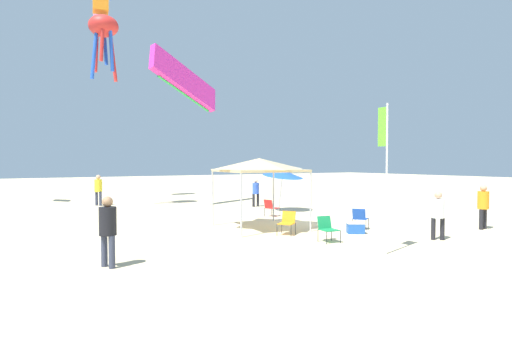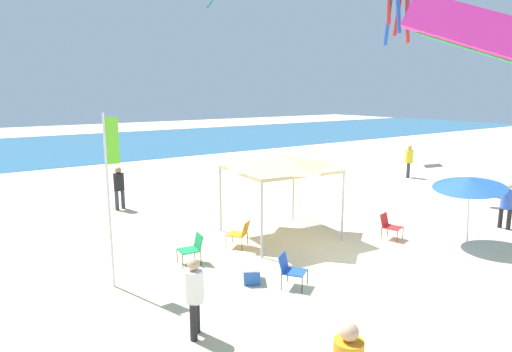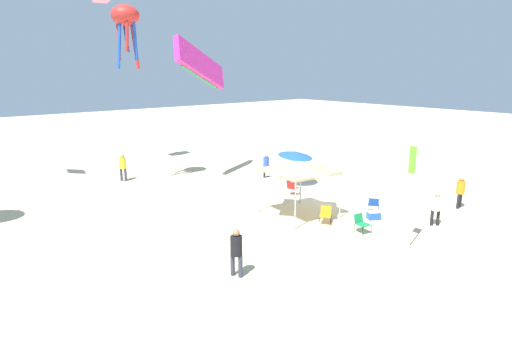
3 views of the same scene
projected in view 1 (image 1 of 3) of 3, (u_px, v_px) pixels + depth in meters
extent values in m
cube|color=beige|center=(313.00, 221.00, 18.65)|extent=(120.00, 120.00, 0.10)
cylinder|color=#B7B7BC|center=(311.00, 202.00, 15.61)|extent=(0.07, 0.07, 2.21)
cylinder|color=#B7B7BC|center=(273.00, 196.00, 18.32)|extent=(0.07, 0.07, 2.21)
cylinder|color=#B7B7BC|center=(241.00, 205.00, 14.43)|extent=(0.07, 0.07, 2.21)
cylinder|color=#B7B7BC|center=(213.00, 198.00, 17.13)|extent=(0.07, 0.07, 2.21)
cube|color=#D1B784|center=(259.00, 171.00, 16.33)|extent=(3.35, 3.18, 0.10)
pyramid|color=#D1B784|center=(259.00, 164.00, 16.32)|extent=(3.28, 3.11, 0.43)
cylinder|color=silver|center=(281.00, 191.00, 22.17)|extent=(0.35, 0.10, 2.14)
cone|color=blue|center=(283.00, 173.00, 22.02)|extent=(2.16, 2.14, 0.67)
cylinder|color=black|center=(280.00, 212.00, 20.03)|extent=(0.02, 0.02, 0.40)
cylinder|color=black|center=(272.00, 211.00, 20.38)|extent=(0.02, 0.02, 0.40)
cylinder|color=black|center=(273.00, 213.00, 19.65)|extent=(0.02, 0.02, 0.40)
cylinder|color=black|center=(265.00, 212.00, 20.00)|extent=(0.02, 0.02, 0.40)
cube|color=red|center=(272.00, 208.00, 20.01)|extent=(0.64, 0.64, 0.03)
cube|color=red|center=(268.00, 204.00, 19.79)|extent=(0.51, 0.26, 0.41)
cylinder|color=black|center=(368.00, 223.00, 16.40)|extent=(0.02, 0.02, 0.40)
cylinder|color=black|center=(355.00, 222.00, 16.62)|extent=(0.02, 0.02, 0.40)
cylinder|color=black|center=(366.00, 225.00, 15.93)|extent=(0.02, 0.02, 0.40)
cylinder|color=black|center=(352.00, 224.00, 16.15)|extent=(0.02, 0.02, 0.40)
cube|color=blue|center=(360.00, 219.00, 16.27)|extent=(0.72, 0.72, 0.03)
cube|color=blue|center=(359.00, 214.00, 16.00)|extent=(0.48, 0.38, 0.41)
cylinder|color=black|center=(327.00, 238.00, 13.24)|extent=(0.02, 0.02, 0.40)
cylinder|color=black|center=(341.00, 237.00, 13.45)|extent=(0.02, 0.02, 0.40)
cylinder|color=black|center=(318.00, 235.00, 13.72)|extent=(0.02, 0.02, 0.40)
cylinder|color=black|center=(331.00, 234.00, 13.92)|extent=(0.02, 0.02, 0.40)
cube|color=#198C4C|center=(329.00, 230.00, 13.58)|extent=(0.59, 0.59, 0.03)
cube|color=#198C4C|center=(324.00, 222.00, 13.84)|extent=(0.20, 0.51, 0.41)
cylinder|color=black|center=(277.00, 230.00, 14.82)|extent=(0.02, 0.02, 0.40)
cylinder|color=black|center=(291.00, 231.00, 14.62)|extent=(0.02, 0.02, 0.40)
cylinder|color=black|center=(282.00, 228.00, 15.30)|extent=(0.02, 0.02, 0.40)
cylinder|color=black|center=(295.00, 229.00, 15.10)|extent=(0.02, 0.02, 0.40)
cube|color=orange|center=(286.00, 224.00, 14.95)|extent=(0.73, 0.73, 0.03)
cube|color=orange|center=(289.00, 217.00, 15.21)|extent=(0.47, 0.40, 0.41)
cube|color=blue|center=(355.00, 228.00, 15.25)|extent=(0.66, 0.72, 0.36)
cube|color=white|center=(356.00, 223.00, 15.24)|extent=(0.67, 0.74, 0.04)
cylinder|color=silver|center=(387.00, 179.00, 11.79)|extent=(0.06, 0.06, 4.24)
cube|color=#66D82D|center=(382.00, 127.00, 11.89)|extent=(0.30, 0.02, 1.10)
cylinder|color=#33384C|center=(100.00, 199.00, 24.81)|extent=(0.16, 0.16, 0.83)
cylinder|color=#33384C|center=(97.00, 199.00, 24.97)|extent=(0.16, 0.16, 0.83)
cylinder|color=yellow|center=(98.00, 186.00, 24.86)|extent=(0.43, 0.43, 0.72)
sphere|color=tan|center=(98.00, 177.00, 24.84)|extent=(0.27, 0.27, 0.27)
cylinder|color=black|center=(481.00, 219.00, 16.11)|extent=(0.15, 0.15, 0.78)
cylinder|color=black|center=(485.00, 219.00, 16.31)|extent=(0.15, 0.15, 0.78)
cylinder|color=orange|center=(483.00, 200.00, 16.18)|extent=(0.41, 0.41, 0.68)
sphere|color=tan|center=(483.00, 188.00, 16.17)|extent=(0.26, 0.26, 0.26)
cylinder|color=#33384C|center=(104.00, 251.00, 10.43)|extent=(0.16, 0.16, 0.80)
cylinder|color=#33384C|center=(112.00, 252.00, 10.24)|extent=(0.16, 0.16, 0.80)
cylinder|color=black|center=(108.00, 221.00, 10.31)|extent=(0.42, 0.42, 0.70)
sphere|color=#A87A56|center=(107.00, 202.00, 10.29)|extent=(0.26, 0.26, 0.26)
cylinder|color=black|center=(258.00, 200.00, 24.42)|extent=(0.14, 0.14, 0.74)
cylinder|color=black|center=(254.00, 200.00, 24.28)|extent=(0.14, 0.14, 0.74)
cylinder|color=blue|center=(256.00, 188.00, 24.32)|extent=(0.38, 0.38, 0.64)
sphere|color=beige|center=(256.00, 181.00, 24.31)|extent=(0.24, 0.24, 0.24)
cylinder|color=black|center=(442.00, 229.00, 13.96)|extent=(0.14, 0.14, 0.73)
cylinder|color=black|center=(433.00, 229.00, 14.00)|extent=(0.14, 0.14, 0.73)
cylinder|color=white|center=(438.00, 208.00, 13.96)|extent=(0.38, 0.38, 0.64)
sphere|color=tan|center=(438.00, 195.00, 13.94)|extent=(0.24, 0.24, 0.24)
cube|color=orange|center=(101.00, 6.00, 28.37)|extent=(1.19, 1.13, 0.95)
cube|color=pink|center=(101.00, 24.00, 28.41)|extent=(1.19, 1.13, 0.95)
cube|color=#E02D9E|center=(185.00, 80.00, 24.58)|extent=(2.96, 5.03, 3.33)
cube|color=green|center=(185.00, 92.00, 24.60)|extent=(1.94, 3.88, 1.87)
ellipsoid|color=red|center=(103.00, 26.00, 23.06)|extent=(1.60, 1.60, 1.17)
cylinder|color=red|center=(102.00, 45.00, 22.59)|extent=(0.35, 0.25, 1.71)
cylinder|color=blue|center=(111.00, 51.00, 22.92)|extent=(0.36, 0.32, 2.18)
cylinder|color=red|center=(113.00, 58.00, 23.44)|extent=(0.23, 0.45, 2.64)
cylinder|color=blue|center=(105.00, 50.00, 23.61)|extent=(0.35, 0.25, 1.71)
cylinder|color=red|center=(96.00, 53.00, 23.28)|extent=(0.36, 0.32, 2.18)
cylinder|color=blue|center=(94.00, 55.00, 22.78)|extent=(0.23, 0.45, 2.64)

